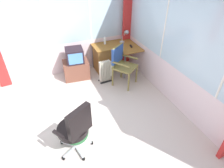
% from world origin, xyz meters
% --- Properties ---
extents(ground, '(5.43, 5.73, 0.06)m').
position_xyz_m(ground, '(0.00, 0.00, -0.03)').
color(ground, beige).
extents(north_window_panel, '(4.43, 0.07, 2.79)m').
position_xyz_m(north_window_panel, '(-0.00, 2.39, 1.39)').
color(north_window_panel, silver).
rests_on(north_window_panel, ground).
extents(east_window_panel, '(0.07, 4.73, 2.79)m').
position_xyz_m(east_window_panel, '(2.24, -0.00, 1.39)').
color(east_window_panel, silver).
rests_on(east_window_panel, ground).
extents(curtain_corner, '(0.26, 0.08, 2.69)m').
position_xyz_m(curtain_corner, '(2.11, 2.26, 1.35)').
color(curtain_corner, red).
rests_on(curtain_corner, ground).
extents(desk, '(1.13, 0.95, 0.72)m').
position_xyz_m(desk, '(1.34, 2.04, 0.39)').
color(desk, brown).
rests_on(desk, ground).
extents(desk_lamp, '(0.24, 0.21, 0.34)m').
position_xyz_m(desk_lamp, '(1.96, 2.04, 0.94)').
color(desk_lamp, '#B2B7BC').
rests_on(desk_lamp, desk).
extents(tv_remote, '(0.08, 0.16, 0.02)m').
position_xyz_m(tv_remote, '(1.99, 1.75, 0.73)').
color(tv_remote, black).
rests_on(tv_remote, desk).
extents(spray_bottle, '(0.06, 0.06, 0.22)m').
position_xyz_m(spray_bottle, '(1.41, 2.17, 0.83)').
color(spray_bottle, silver).
rests_on(spray_bottle, desk).
extents(wooden_armchair, '(0.67, 0.67, 0.99)m').
position_xyz_m(wooden_armchair, '(1.48, 1.31, 0.63)').
color(wooden_armchair, olive).
rests_on(wooden_armchair, ground).
extents(office_chair, '(0.62, 0.59, 1.00)m').
position_xyz_m(office_chair, '(-0.03, -0.27, 0.57)').
color(office_chair, '#B7B7BF').
rests_on(office_chair, ground).
extents(tv_on_stand, '(0.68, 0.51, 0.83)m').
position_xyz_m(tv_on_stand, '(0.52, 1.97, 0.37)').
color(tv_on_stand, brown).
rests_on(tv_on_stand, ground).
extents(space_heater, '(0.35, 0.19, 0.58)m').
position_xyz_m(space_heater, '(1.17, 1.51, 0.29)').
color(space_heater, silver).
rests_on(space_heater, ground).
extents(potted_plant, '(0.44, 0.44, 0.52)m').
position_xyz_m(potted_plant, '(-0.01, -0.13, 0.30)').
color(potted_plant, silver).
rests_on(potted_plant, ground).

